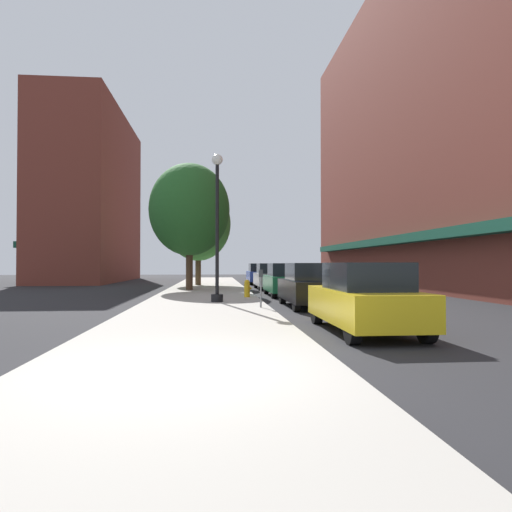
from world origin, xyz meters
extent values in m
plane|color=#232326|center=(4.00, 18.00, 0.00)|extent=(90.00, 90.00, 0.00)
cube|color=#A8A399|center=(0.00, 19.00, 0.06)|extent=(4.80, 50.00, 0.12)
cube|color=brown|center=(15.00, 22.00, 11.01)|extent=(6.00, 40.00, 22.03)
cube|color=#144C38|center=(11.65, 22.00, 3.10)|extent=(0.90, 34.00, 0.50)
cube|color=brown|center=(-11.00, 37.00, 7.79)|extent=(6.00, 18.00, 15.57)
cube|color=#144C38|center=(-14.35, 37.00, 3.10)|extent=(0.90, 15.30, 0.50)
cylinder|color=black|center=(0.55, 11.56, 0.27)|extent=(0.48, 0.48, 0.30)
cylinder|color=black|center=(0.55, 11.56, 3.02)|extent=(0.14, 0.14, 5.20)
sphere|color=silver|center=(0.55, 11.56, 5.80)|extent=(0.44, 0.44, 0.44)
cylinder|color=gold|center=(1.92, 14.02, 0.43)|extent=(0.26, 0.26, 0.62)
sphere|color=gold|center=(1.92, 14.02, 0.79)|extent=(0.24, 0.24, 0.24)
cylinder|color=gold|center=(2.06, 14.02, 0.52)|extent=(0.12, 0.10, 0.10)
cylinder|color=slate|center=(2.05, 9.10, 0.65)|extent=(0.06, 0.06, 1.05)
cube|color=#33383D|center=(2.05, 9.10, 1.30)|extent=(0.14, 0.09, 0.26)
cylinder|color=#422D1E|center=(-1.02, 20.07, 1.58)|extent=(0.40, 0.40, 2.93)
ellipsoid|color=#235B23|center=(-1.02, 20.07, 4.80)|extent=(4.68, 4.68, 5.38)
cylinder|color=#4C3823|center=(-0.72, 26.12, 1.45)|extent=(0.40, 0.40, 2.65)
ellipsoid|color=#387F33|center=(-0.72, 26.12, 4.51)|extent=(4.64, 4.64, 5.33)
cylinder|color=black|center=(3.22, 5.60, 0.32)|extent=(0.22, 0.64, 0.64)
cylinder|color=black|center=(4.78, 5.60, 0.32)|extent=(0.22, 0.64, 0.64)
cylinder|color=black|center=(3.22, 2.40, 0.32)|extent=(0.22, 0.64, 0.64)
cylinder|color=black|center=(4.78, 2.40, 0.32)|extent=(0.22, 0.64, 0.64)
cube|color=gold|center=(4.00, 4.00, 0.64)|extent=(1.80, 4.30, 0.76)
cube|color=black|center=(4.00, 3.85, 1.34)|extent=(1.56, 2.20, 0.64)
cylinder|color=black|center=(3.22, 11.85, 0.32)|extent=(0.22, 0.64, 0.64)
cylinder|color=black|center=(4.78, 11.85, 0.32)|extent=(0.22, 0.64, 0.64)
cylinder|color=black|center=(3.22, 8.65, 0.32)|extent=(0.22, 0.64, 0.64)
cylinder|color=black|center=(4.78, 8.65, 0.32)|extent=(0.22, 0.64, 0.64)
cube|color=black|center=(4.00, 10.25, 0.64)|extent=(1.80, 4.30, 0.76)
cube|color=black|center=(4.00, 10.10, 1.34)|extent=(1.56, 2.20, 0.64)
cylinder|color=black|center=(3.22, 17.78, 0.32)|extent=(0.22, 0.64, 0.64)
cylinder|color=black|center=(4.78, 17.78, 0.32)|extent=(0.22, 0.64, 0.64)
cylinder|color=black|center=(3.22, 14.58, 0.32)|extent=(0.22, 0.64, 0.64)
cylinder|color=black|center=(4.78, 14.58, 0.32)|extent=(0.22, 0.64, 0.64)
cube|color=#196638|center=(4.00, 16.18, 0.64)|extent=(1.80, 4.30, 0.76)
cube|color=black|center=(4.00, 16.03, 1.34)|extent=(1.56, 2.20, 0.64)
cylinder|color=black|center=(3.22, 24.03, 0.32)|extent=(0.22, 0.64, 0.64)
cylinder|color=black|center=(4.78, 24.03, 0.32)|extent=(0.22, 0.64, 0.64)
cylinder|color=black|center=(3.22, 20.83, 0.32)|extent=(0.22, 0.64, 0.64)
cylinder|color=black|center=(4.78, 20.83, 0.32)|extent=(0.22, 0.64, 0.64)
cube|color=#B2B2BA|center=(4.00, 22.43, 0.64)|extent=(1.80, 4.30, 0.76)
cube|color=black|center=(4.00, 22.28, 1.34)|extent=(1.56, 2.20, 0.64)
cylinder|color=black|center=(3.22, 31.19, 0.32)|extent=(0.22, 0.64, 0.64)
cylinder|color=black|center=(4.78, 31.19, 0.32)|extent=(0.22, 0.64, 0.64)
cylinder|color=black|center=(3.22, 27.99, 0.32)|extent=(0.22, 0.64, 0.64)
cylinder|color=black|center=(4.78, 27.99, 0.32)|extent=(0.22, 0.64, 0.64)
cube|color=#1E389E|center=(4.00, 29.59, 0.64)|extent=(1.80, 4.30, 0.76)
cube|color=black|center=(4.00, 29.44, 1.34)|extent=(1.56, 2.20, 0.64)
camera|label=1|loc=(0.46, -6.52, 1.63)|focal=31.81mm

